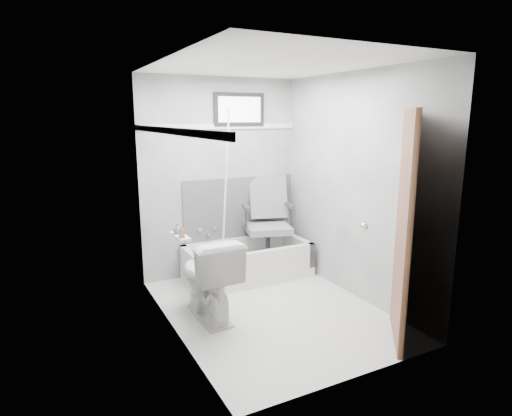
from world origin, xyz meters
TOP-DOWN VIEW (x-y plane):
  - floor at (0.00, 0.00)m, footprint 2.60×2.60m
  - ceiling at (0.00, 0.00)m, footprint 2.60×2.60m
  - wall_back at (0.00, 1.30)m, footprint 2.00×0.02m
  - wall_front at (0.00, -1.30)m, footprint 2.00×0.02m
  - wall_left at (-1.00, 0.00)m, footprint 0.02×2.60m
  - wall_right at (1.00, 0.00)m, footprint 0.02×2.60m
  - bathtub at (0.19, 0.93)m, footprint 1.50×0.70m
  - office_chair at (0.48, 0.97)m, footprint 0.78×0.78m
  - toilet at (-0.62, 0.16)m, footprint 0.47×0.83m
  - door at (0.98, -1.28)m, footprint 0.78×0.78m
  - window at (0.25, 1.29)m, footprint 0.66×0.04m
  - backerboard at (0.25, 1.29)m, footprint 1.50×0.02m
  - trim_back at (0.00, 1.29)m, footprint 2.00×0.02m
  - trim_left at (-0.99, 0.00)m, footprint 0.02×2.60m
  - pole at (-0.04, 1.06)m, footprint 0.02×0.30m
  - shelf at (-0.93, 0.00)m, footprint 0.10×0.32m
  - soap_bottle_a at (-0.94, -0.08)m, footprint 0.06×0.06m
  - soap_bottle_b at (-0.94, 0.06)m, footprint 0.08×0.08m
  - faucet at (-0.20, 1.27)m, footprint 0.26×0.10m

SIDE VIEW (x-z plane):
  - floor at x=0.00m, z-range 0.00..0.00m
  - bathtub at x=0.19m, z-range 0.00..0.42m
  - toilet at x=-0.62m, z-range 0.00..0.81m
  - faucet at x=-0.20m, z-range 0.47..0.63m
  - office_chair at x=0.48m, z-range 0.12..1.21m
  - backerboard at x=0.25m, z-range 0.41..1.19m
  - shelf at x=-0.93m, z-range 0.89..0.91m
  - soap_bottle_b at x=-0.94m, z-range 0.91..1.01m
  - soap_bottle_a at x=-0.94m, z-range 0.91..1.02m
  - door at x=0.98m, z-range 0.00..2.00m
  - pole at x=-0.04m, z-range 0.08..2.02m
  - wall_back at x=0.00m, z-range 0.00..2.40m
  - wall_front at x=0.00m, z-range 0.00..2.40m
  - wall_left at x=-1.00m, z-range 0.00..2.40m
  - wall_right at x=1.00m, z-range 0.00..2.40m
  - trim_back at x=0.00m, z-range 1.79..1.85m
  - trim_left at x=-0.99m, z-range 1.79..1.85m
  - window at x=0.25m, z-range 1.82..2.22m
  - ceiling at x=0.00m, z-range 2.40..2.40m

